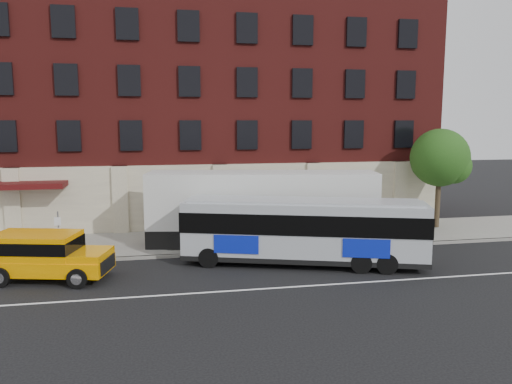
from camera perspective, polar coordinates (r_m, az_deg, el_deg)
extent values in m
plane|color=black|center=(20.13, -0.06, -11.61)|extent=(120.00, 120.00, 0.00)
cube|color=gray|center=(28.64, -3.46, -5.45)|extent=(60.00, 6.00, 0.15)
cube|color=gray|center=(25.76, -2.59, -7.00)|extent=(60.00, 0.25, 0.15)
cube|color=white|center=(20.59, -0.33, -11.13)|extent=(60.00, 0.12, 0.01)
cube|color=#5E1816|center=(35.79, -5.25, 9.48)|extent=(30.00, 10.00, 15.00)
cube|color=beige|center=(31.01, -4.17, -0.50)|extent=(30.00, 0.35, 4.00)
cube|color=#430C0C|center=(30.73, -24.82, 0.76)|extent=(4.20, 2.20, 0.30)
cube|color=beige|center=(31.85, -26.13, -1.09)|extent=(0.90, 0.55, 4.00)
cube|color=beige|center=(30.81, -15.30, -0.83)|extent=(0.90, 0.55, 4.00)
cube|color=beige|center=(30.91, -4.15, -0.53)|extent=(0.90, 0.55, 4.00)
cube|color=beige|center=(32.16, 6.52, -0.22)|extent=(0.90, 0.55, 4.00)
cube|color=beige|center=(34.42, 16.10, 0.06)|extent=(0.90, 0.55, 4.00)
cube|color=black|center=(31.75, -26.91, 5.74)|extent=(1.30, 0.20, 1.80)
cube|color=black|center=(30.98, -20.65, 6.05)|extent=(1.30, 0.20, 1.80)
cube|color=black|center=(30.58, -14.14, 6.31)|extent=(1.30, 0.20, 1.80)
cube|color=black|center=(30.59, -7.54, 6.48)|extent=(1.30, 0.20, 1.80)
cube|color=black|center=(30.99, -1.03, 6.57)|extent=(1.30, 0.20, 1.80)
cube|color=black|center=(31.78, 5.24, 6.58)|extent=(1.30, 0.20, 1.80)
cube|color=black|center=(32.92, 11.15, 6.51)|extent=(1.30, 0.20, 1.80)
cube|color=black|center=(34.38, 16.60, 6.39)|extent=(1.30, 0.20, 1.80)
cube|color=black|center=(31.83, -27.29, 11.49)|extent=(1.30, 0.20, 1.80)
cube|color=black|center=(31.05, -20.95, 11.96)|extent=(1.30, 0.20, 1.80)
cube|color=black|center=(30.66, -14.35, 12.29)|extent=(1.30, 0.20, 1.80)
cube|color=black|center=(30.67, -7.65, 12.47)|extent=(1.30, 0.20, 1.80)
cube|color=black|center=(31.07, -1.04, 12.48)|extent=(1.30, 0.20, 1.80)
cube|color=black|center=(31.85, 5.32, 12.34)|extent=(1.30, 0.20, 1.80)
cube|color=black|center=(32.99, 11.30, 12.08)|extent=(1.30, 0.20, 1.80)
cube|color=black|center=(34.45, 16.82, 11.72)|extent=(1.30, 0.20, 1.80)
cube|color=black|center=(31.46, -21.26, 17.77)|extent=(1.30, 0.20, 1.80)
cube|color=black|center=(31.07, -14.57, 18.18)|extent=(1.30, 0.20, 1.80)
cube|color=black|center=(31.08, -7.77, 18.36)|extent=(1.30, 0.20, 1.80)
cube|color=black|center=(31.47, -1.06, 18.30)|extent=(1.30, 0.20, 1.80)
cube|color=black|center=(32.25, 5.40, 18.02)|extent=(1.30, 0.20, 1.80)
cube|color=black|center=(33.37, 11.46, 17.56)|extent=(1.30, 0.20, 1.80)
cube|color=black|center=(34.82, 17.04, 16.97)|extent=(1.30, 0.20, 1.80)
cube|color=black|center=(31.58, -23.44, -1.74)|extent=(2.60, 0.15, 2.80)
cube|color=black|center=(30.82, -12.49, -1.48)|extent=(2.60, 0.15, 2.80)
cube|color=black|center=(31.21, -1.41, -1.17)|extent=(2.60, 0.15, 2.80)
cube|color=black|center=(32.73, 9.00, -0.83)|extent=(2.60, 0.15, 2.80)
cylinder|color=slate|center=(25.90, -21.69, -4.82)|extent=(0.07, 0.07, 2.50)
cube|color=white|center=(25.59, -21.85, -3.15)|extent=(0.30, 0.03, 0.40)
cube|color=white|center=(25.69, -21.79, -4.24)|extent=(0.30, 0.03, 0.35)
cylinder|color=#332819|center=(33.28, 20.12, -1.26)|extent=(0.32, 0.32, 3.00)
sphere|color=#1B4413|center=(32.95, 20.37, 3.72)|extent=(3.60, 3.60, 3.60)
sphere|color=#1B4413|center=(33.02, 21.72, 2.79)|extent=(2.20, 2.20, 2.20)
sphere|color=#1B4413|center=(33.02, 19.08, 3.10)|extent=(2.00, 2.00, 2.00)
cube|color=#A7ABB1|center=(23.71, 5.45, -4.36)|extent=(11.55, 5.78, 2.70)
cube|color=black|center=(24.01, 5.41, -7.29)|extent=(11.60, 5.84, 0.24)
cube|color=#A7ABB1|center=(23.45, 5.50, -1.03)|extent=(10.92, 5.33, 0.11)
cube|color=black|center=(23.61, 5.47, -3.30)|extent=(11.64, 5.88, 0.95)
cube|color=#0B1DAC|center=(22.93, -2.30, -6.04)|extent=(1.99, 0.68, 0.85)
cube|color=#0B1DAC|center=(25.09, 12.05, -4.98)|extent=(1.99, 0.68, 0.85)
cylinder|color=black|center=(23.50, -5.45, -7.51)|extent=(0.99, 0.56, 0.95)
cylinder|color=black|center=(25.52, -4.39, -6.23)|extent=(0.99, 0.56, 0.95)
cylinder|color=black|center=(23.04, 12.00, -7.98)|extent=(0.99, 0.56, 0.95)
cylinder|color=black|center=(25.10, 11.60, -6.63)|extent=(0.99, 0.56, 0.95)
cylinder|color=black|center=(23.17, 14.83, -7.98)|extent=(0.99, 0.56, 0.95)
cylinder|color=black|center=(25.22, 14.19, -6.64)|extent=(0.99, 0.56, 0.95)
cube|color=#FF9F00|center=(23.34, -22.58, -7.70)|extent=(5.39, 3.24, 0.63)
cube|color=#FF9F00|center=(23.39, -23.98, -5.62)|extent=(3.85, 2.83, 1.05)
cube|color=black|center=(23.38, -23.99, -5.50)|extent=(3.91, 2.88, 0.52)
cube|color=#FF9F00|center=(22.53, -18.65, -6.81)|extent=(2.01, 2.31, 0.31)
cube|color=black|center=(22.36, -16.65, -7.95)|extent=(0.46, 1.64, 0.58)
cylinder|color=black|center=(21.86, -19.82, -9.33)|extent=(0.89, 0.49, 0.84)
cylinder|color=silver|center=(21.86, -19.82, -9.33)|extent=(0.52, 0.42, 0.46)
cylinder|color=black|center=(23.68, -17.89, -7.89)|extent=(0.89, 0.49, 0.84)
cylinder|color=silver|center=(23.68, -17.89, -7.89)|extent=(0.52, 0.42, 0.46)
cylinder|color=black|center=(23.29, -27.30, -8.69)|extent=(0.89, 0.49, 0.84)
cylinder|color=silver|center=(23.29, -27.30, -8.69)|extent=(0.52, 0.42, 0.46)
cylinder|color=black|center=(25.01, -24.93, -7.41)|extent=(0.89, 0.49, 0.84)
cylinder|color=silver|center=(25.01, -24.93, -7.41)|extent=(0.52, 0.42, 0.46)
cube|color=black|center=(27.21, 0.70, -5.11)|extent=(12.51, 4.55, 1.12)
cube|color=silver|center=(26.82, 0.71, -0.85)|extent=(12.52, 4.59, 2.97)
cylinder|color=black|center=(26.36, -9.33, -5.77)|extent=(1.06, 0.46, 1.02)
cylinder|color=black|center=(28.62, -8.64, -4.64)|extent=(1.06, 0.46, 1.02)
cylinder|color=black|center=(26.20, -6.66, -5.80)|extent=(1.06, 0.46, 1.02)
cylinder|color=black|center=(28.48, -6.19, -4.66)|extent=(1.06, 0.46, 1.02)
cylinder|color=black|center=(26.39, 8.15, -5.73)|extent=(1.06, 0.46, 1.02)
cylinder|color=black|center=(28.66, 7.42, -4.60)|extent=(1.06, 0.46, 1.02)
cylinder|color=black|center=(26.61, 10.78, -5.67)|extent=(1.06, 0.46, 1.02)
cylinder|color=black|center=(28.86, 9.84, -4.56)|extent=(1.06, 0.46, 1.02)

